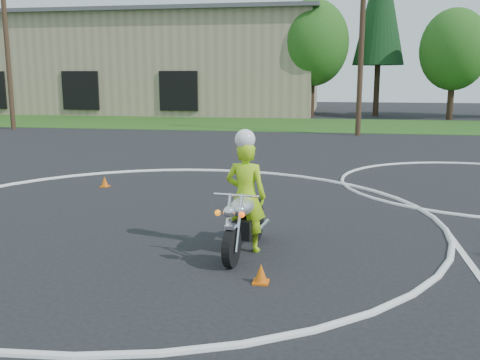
# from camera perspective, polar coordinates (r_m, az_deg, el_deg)

# --- Properties ---
(ground) EXTENTS (120.00, 120.00, 0.00)m
(ground) POSITION_cam_1_polar(r_m,az_deg,el_deg) (9.27, -14.30, -8.63)
(ground) COLOR black
(ground) RESTS_ON ground
(grass_strip) EXTENTS (120.00, 10.00, 0.02)m
(grass_strip) POSITION_cam_1_polar(r_m,az_deg,el_deg) (35.27, 3.84, 5.97)
(grass_strip) COLOR #1E4714
(grass_strip) RESTS_ON ground
(course_markings) EXTENTS (19.05, 19.05, 0.12)m
(course_markings) POSITION_cam_1_polar(r_m,az_deg,el_deg) (12.75, 2.79, -2.87)
(course_markings) COLOR silver
(course_markings) RESTS_ON ground
(primary_motorcycle) EXTENTS (0.78, 2.23, 1.17)m
(primary_motorcycle) POSITION_cam_1_polar(r_m,az_deg,el_deg) (9.35, 0.47, -4.44)
(primary_motorcycle) COLOR black
(primary_motorcycle) RESTS_ON ground
(rider_primary_grp) EXTENTS (0.77, 0.55, 2.18)m
(rider_primary_grp) POSITION_cam_1_polar(r_m,az_deg,el_deg) (9.37, 0.62, -1.39)
(rider_primary_grp) COLOR #A0DA17
(rider_primary_grp) RESTS_ON ground
(traffic_cones) EXTENTS (15.74, 7.98, 0.30)m
(traffic_cones) POSITION_cam_1_polar(r_m,az_deg,el_deg) (12.25, 21.19, -3.58)
(traffic_cones) COLOR #D95B0B
(traffic_cones) RESTS_ON ground
(warehouse) EXTENTS (41.00, 17.00, 8.30)m
(warehouse) POSITION_cam_1_polar(r_m,az_deg,el_deg) (52.62, -14.81, 11.79)
(warehouse) COLOR tan
(warehouse) RESTS_ON ground
(utility_poles) EXTENTS (41.60, 1.12, 10.00)m
(utility_poles) POSITION_cam_1_polar(r_m,az_deg,el_deg) (29.05, 12.87, 14.91)
(utility_poles) COLOR #473321
(utility_poles) RESTS_ON ground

